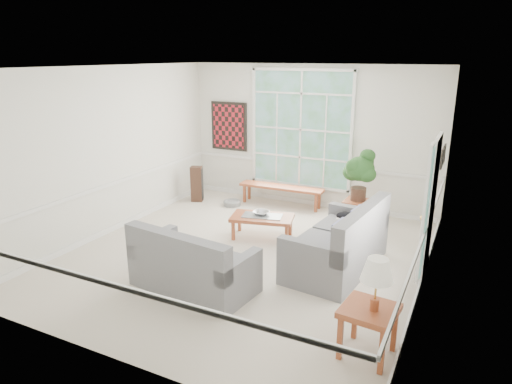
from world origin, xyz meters
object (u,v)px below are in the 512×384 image
Objects in this scene: loveseat_right at (337,236)px; side_table at (368,331)px; loveseat_front at (194,258)px; coffee_table at (262,227)px; end_table at (357,213)px.

loveseat_right reaches higher than side_table.
loveseat_right reaches higher than loveseat_front.
loveseat_front is (-1.60, -1.50, -0.06)m from loveseat_right.
loveseat_front is 1.56× the size of coffee_table.
loveseat_front reaches higher than side_table.
loveseat_right is 3.33× the size of side_table.
coffee_table is 2.22× the size of end_table.
end_table is at bearing 105.80° from side_table.
coffee_table is (0.06, 2.10, -0.26)m from loveseat_front.
side_table is (2.54, -0.43, -0.17)m from loveseat_front.
side_table is at bearing -74.20° from end_table.
end_table is (-0.17, 1.99, -0.28)m from loveseat_right.
loveseat_front is 3.78m from end_table.
loveseat_front is 2.58m from side_table.
loveseat_right is 1.76× the size of coffee_table.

